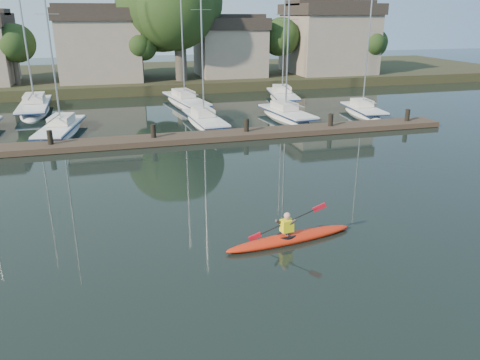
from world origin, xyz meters
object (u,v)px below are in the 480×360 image
object	(u,v)px
kayak	(290,236)
sailboat_7	(282,101)
sailboat_5	(36,113)
sailboat_1	(61,136)
sailboat_3	(287,120)
sailboat_4	(363,116)
dock	(201,137)
sailboat_2	(205,126)
sailboat_6	(186,106)

from	to	relation	value
kayak	sailboat_7	xyz separation A→B (m)	(9.95, 27.55, -0.39)
sailboat_5	sailboat_1	bearing A→B (deg)	-74.87
sailboat_3	sailboat_5	distance (m)	20.83
sailboat_7	sailboat_4	bearing A→B (deg)	-54.38
dock	sailboat_2	distance (m)	4.61
dock	sailboat_3	bearing A→B (deg)	32.08
sailboat_1	sailboat_4	distance (m)	22.94
sailboat_4	sailboat_7	distance (m)	9.03
dock	sailboat_7	xyz separation A→B (m)	(10.26, 12.79, -0.40)
kayak	sailboat_3	xyz separation A→B (m)	(7.33, 19.55, -0.38)
sailboat_3	sailboat_7	size ratio (longest dim) A/B	0.95
sailboat_1	sailboat_2	size ratio (longest dim) A/B	0.97
sailboat_1	sailboat_4	world-z (taller)	sailboat_1
kayak	sailboat_4	distance (m)	23.81
sailboat_4	sailboat_3	bearing A→B (deg)	-175.84
sailboat_4	sailboat_7	size ratio (longest dim) A/B	0.83
sailboat_1	sailboat_3	size ratio (longest dim) A/B	1.05
kayak	sailboat_5	size ratio (longest dim) A/B	0.31
dock	sailboat_4	size ratio (longest dim) A/B	3.11
kayak	sailboat_6	size ratio (longest dim) A/B	0.32
kayak	sailboat_5	distance (m)	30.17
sailboat_2	sailboat_6	bearing A→B (deg)	86.46
kayak	sailboat_5	bearing A→B (deg)	104.61
sailboat_3	sailboat_4	distance (m)	6.49
sailboat_2	sailboat_4	xyz separation A→B (m)	(13.01, 0.17, -0.01)
sailboat_4	sailboat_5	distance (m)	26.97
sailboat_2	sailboat_5	xyz separation A→B (m)	(-12.63, 8.54, -0.03)
sailboat_4	sailboat_5	bearing A→B (deg)	167.51
sailboat_1	sailboat_4	size ratio (longest dim) A/B	1.20
kayak	dock	xyz separation A→B (m)	(-0.31, 14.76, 0.01)
sailboat_3	sailboat_6	bearing A→B (deg)	122.69
sailboat_4	sailboat_6	size ratio (longest dim) A/B	0.70
dock	sailboat_1	size ratio (longest dim) A/B	2.58
kayak	sailboat_6	bearing A→B (deg)	80.00
sailboat_1	sailboat_4	xyz separation A→B (m)	(22.94, 0.41, 0.00)
dock	sailboat_2	world-z (taller)	sailboat_2
sailboat_3	kayak	bearing A→B (deg)	-117.65
kayak	sailboat_7	size ratio (longest dim) A/B	0.38
sailboat_2	sailboat_4	size ratio (longest dim) A/B	1.24
dock	sailboat_7	bearing A→B (deg)	51.27
kayak	sailboat_2	distance (m)	19.24
kayak	sailboat_5	world-z (taller)	sailboat_5
kayak	sailboat_7	world-z (taller)	sailboat_7
sailboat_2	sailboat_5	size ratio (longest dim) A/B	0.83
dock	sailboat_2	bearing A→B (deg)	75.88
sailboat_1	sailboat_5	xyz separation A→B (m)	(-2.70, 8.78, -0.02)
sailboat_1	sailboat_6	size ratio (longest dim) A/B	0.84
sailboat_3	sailboat_7	distance (m)	8.42
sailboat_4	sailboat_6	world-z (taller)	sailboat_6
dock	sailboat_3	xyz separation A→B (m)	(7.64, 4.79, -0.39)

